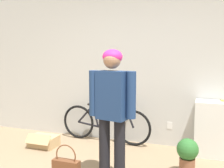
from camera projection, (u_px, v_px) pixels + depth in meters
The scene contains 6 objects.
wall_back at pixel (139, 68), 4.46m from camera, with size 8.00×0.07×2.60m.
person at pixel (112, 104), 3.08m from camera, with size 0.58×0.26×1.58m.
bicycle at pixel (105, 123), 4.56m from camera, with size 1.66×0.46×0.68m.
handbag at pixel (66, 168), 3.21m from camera, with size 0.34×0.11×0.44m.
cardboard_box at pixel (44, 141), 4.35m from camera, with size 0.45×0.37×0.24m.
potted_plant at pixel (187, 154), 3.31m from camera, with size 0.27×0.27×0.47m.
Camera 1 is at (1.09, -2.00, 1.52)m, focal length 42.00 mm.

